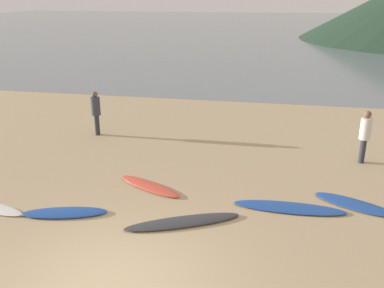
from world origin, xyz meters
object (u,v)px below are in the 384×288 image
Objects in this scene: surfboard_3 at (183,222)px; person_0 at (365,133)px; surfboard_2 at (149,186)px; surfboard_4 at (289,208)px; person_1 at (96,110)px; surfboard_5 at (354,204)px; surfboard_1 at (65,213)px.

person_0 reaches higher than surfboard_3.
surfboard_2 is 0.78× the size of surfboard_4.
surfboard_4 is 1.62× the size of person_0.
person_0 is (5.84, 2.94, 0.91)m from surfboard_2.
person_0 is at bearing -138.27° from person_1.
surfboard_5 is at bearing -157.26° from person_1.
person_0 is at bearing 57.07° from surfboard_4.
surfboard_4 is 1.62m from surfboard_5.
person_1 is (-8.29, 3.82, 0.91)m from surfboard_5.
surfboard_5 is 1.19× the size of person_1.
surfboard_1 is 1.03× the size of surfboard_5.
person_1 is (-8.96, 0.90, -0.01)m from person_0.
person_1 reaches higher than surfboard_2.
surfboard_1 is 8.78m from person_0.
surfboard_2 is at bearing -153.14° from surfboard_5.
surfboard_3 is (2.80, 0.14, -0.00)m from surfboard_1.
surfboard_2 is 3.66m from surfboard_4.
surfboard_2 reaches higher than surfboard_5.
surfboard_4 is at bearing -136.07° from surfboard_5.
surfboard_4 is 8.06m from person_1.
surfboard_3 is 1.65× the size of person_1.
surfboard_1 reaches higher than surfboard_3.
surfboard_4 is at bearing 0.62° from surfboard_3.
surfboard_1 is 2.32m from surfboard_2.
surfboard_3 is 1.63× the size of person_0.
surfboard_5 is 9.18m from person_1.
person_1 is (-3.12, 3.85, 0.90)m from surfboard_2.
surfboard_2 is at bearing 55.75° from person_0.
person_0 is (0.66, 2.92, 0.92)m from surfboard_5.
surfboard_1 reaches higher than surfboard_4.
surfboard_5 is 3.13m from person_0.
surfboard_2 reaches higher than surfboard_3.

